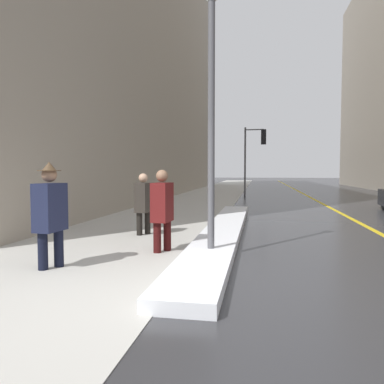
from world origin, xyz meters
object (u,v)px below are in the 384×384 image
object	(u,v)px
lamp_post	(211,96)
pedestrian_trailing	(162,207)
traffic_light_near	(256,146)
pedestrian_with_shoulder_bag	(144,201)
pedestrian_in_fedora	(50,211)

from	to	relation	value
lamp_post	pedestrian_trailing	world-z (taller)	lamp_post
traffic_light_near	pedestrian_with_shoulder_bag	bearing A→B (deg)	-96.47
lamp_post	traffic_light_near	distance (m)	16.72
lamp_post	traffic_light_near	world-z (taller)	lamp_post
lamp_post	pedestrian_trailing	distance (m)	2.20
traffic_light_near	pedestrian_in_fedora	bearing A→B (deg)	-96.28
traffic_light_near	pedestrian_trailing	distance (m)	16.59
traffic_light_near	pedestrian_trailing	bearing A→B (deg)	-92.31
lamp_post	pedestrian_in_fedora	bearing A→B (deg)	-154.14
traffic_light_near	pedestrian_with_shoulder_bag	distance (m)	15.01
pedestrian_trailing	pedestrian_with_shoulder_bag	size ratio (longest dim) A/B	1.05
lamp_post	traffic_light_near	size ratio (longest dim) A/B	1.12
pedestrian_with_shoulder_bag	pedestrian_in_fedora	bearing A→B (deg)	-3.94
lamp_post	pedestrian_trailing	xyz separation A→B (m)	(-0.96, 0.33, -1.95)
traffic_light_near	pedestrian_in_fedora	distance (m)	18.22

